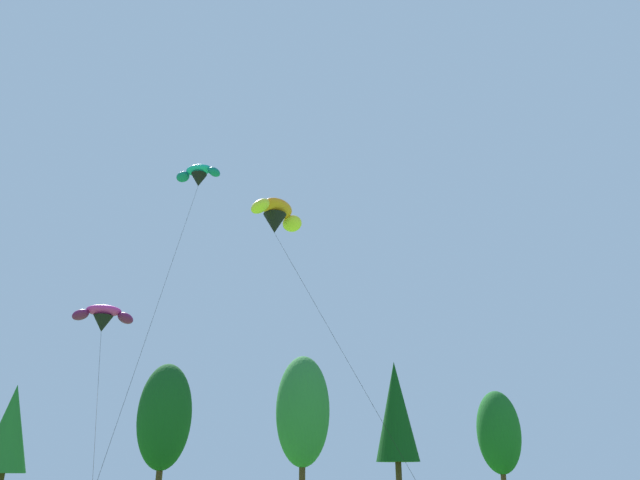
# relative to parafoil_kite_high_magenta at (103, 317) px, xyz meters

# --- Properties ---
(treeline_tree_c) EXTENTS (3.81, 3.81, 10.05)m
(treeline_tree_c) POSITION_rel_parafoil_kite_high_magenta_xyz_m (-6.59, 24.34, -4.72)
(treeline_tree_c) COLOR #472D19
(treeline_tree_c) RESTS_ON ground_plane
(treeline_tree_d) EXTENTS (5.38, 5.38, 13.25)m
(treeline_tree_d) POSITION_rel_parafoil_kite_high_magenta_xyz_m (6.91, 27.64, -2.99)
(treeline_tree_d) COLOR #472D19
(treeline_tree_d) RESTS_ON ground_plane
(treeline_tree_e) EXTENTS (5.83, 5.83, 14.93)m
(treeline_tree_e) POSITION_rel_parafoil_kite_high_magenta_xyz_m (21.49, 27.38, -1.97)
(treeline_tree_e) COLOR #472D19
(treeline_tree_e) RESTS_ON ground_plane
(treeline_tree_f) EXTENTS (4.90, 4.90, 14.98)m
(treeline_tree_f) POSITION_rel_parafoil_kite_high_magenta_xyz_m (32.66, 27.16, -1.63)
(treeline_tree_f) COLOR #472D19
(treeline_tree_f) RESTS_ON ground_plane
(treeline_tree_g) EXTENTS (5.01, 5.01, 11.88)m
(treeline_tree_g) POSITION_rel_parafoil_kite_high_magenta_xyz_m (44.88, 25.13, -3.82)
(treeline_tree_g) COLOR #472D19
(treeline_tree_g) RESTS_ON ground_plane
(parafoil_kite_high_magenta) EXTENTS (3.65, 11.99, 10.20)m
(parafoil_kite_high_magenta) POSITION_rel_parafoil_kite_high_magenta_xyz_m (0.00, 0.00, 0.00)
(parafoil_kite_high_magenta) COLOR #D12893
(parafoil_kite_mid_orange) EXTENTS (6.62, 8.12, 15.26)m
(parafoil_kite_mid_orange) POSITION_rel_parafoil_kite_high_magenta_xyz_m (8.14, -7.86, 4.47)
(parafoil_kite_mid_orange) COLOR orange
(parafoil_kite_far_teal) EXTENTS (5.78, 12.23, 20.14)m
(parafoil_kite_far_teal) POSITION_rel_parafoil_kite_high_magenta_xyz_m (4.76, -0.45, 10.00)
(parafoil_kite_far_teal) COLOR teal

